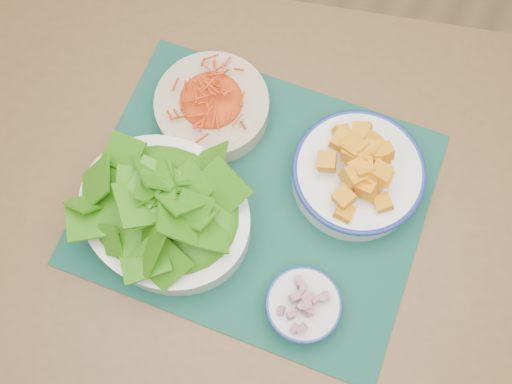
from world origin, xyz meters
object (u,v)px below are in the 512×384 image
(table, at_px, (296,239))
(carrot_bowl, at_px, (212,104))
(placemat, at_px, (256,198))
(lettuce_bowl, at_px, (164,209))
(onion_bowl, at_px, (303,305))
(squash_bowl, at_px, (359,171))

(table, xyz_separation_m, carrot_bowl, (-0.22, 0.12, 0.13))
(placemat, bearing_deg, lettuce_bowl, -144.42)
(placemat, relative_size, onion_bowl, 4.65)
(squash_bowl, xyz_separation_m, lettuce_bowl, (-0.25, -0.19, 0.01))
(carrot_bowl, bearing_deg, squash_bowl, -1.76)
(carrot_bowl, xyz_separation_m, squash_bowl, (0.27, -0.01, 0.01))
(table, xyz_separation_m, squash_bowl, (0.05, 0.11, 0.14))
(carrot_bowl, relative_size, squash_bowl, 0.96)
(placemat, xyz_separation_m, squash_bowl, (0.13, 0.10, 0.05))
(placemat, distance_m, carrot_bowl, 0.18)
(squash_bowl, height_order, onion_bowl, squash_bowl)
(table, bearing_deg, squash_bowl, 49.60)
(lettuce_bowl, bearing_deg, placemat, 48.37)
(squash_bowl, bearing_deg, table, -114.58)
(squash_bowl, distance_m, onion_bowl, 0.23)
(onion_bowl, bearing_deg, placemat, 137.89)
(table, relative_size, placemat, 2.72)
(placemat, height_order, lettuce_bowl, lettuce_bowl)
(table, relative_size, lettuce_bowl, 4.81)
(placemat, xyz_separation_m, carrot_bowl, (-0.14, 0.11, 0.04))
(carrot_bowl, xyz_separation_m, lettuce_bowl, (0.02, -0.20, 0.03))
(placemat, distance_m, squash_bowl, 0.17)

